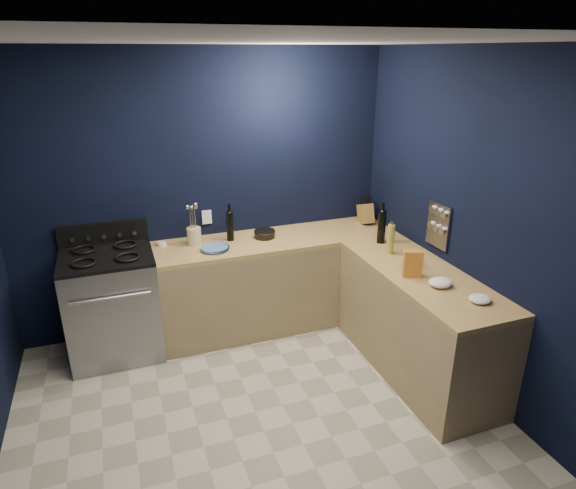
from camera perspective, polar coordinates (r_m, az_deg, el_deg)
name	(u,v)px	position (r m, az deg, el deg)	size (l,w,h in m)	color
floor	(264,432)	(3.81, -2.78, -20.79)	(3.50, 3.50, 0.02)	#B6B1A0
ceiling	(255,39)	(2.82, -3.81, 22.57)	(3.50, 3.50, 0.02)	silver
wall_back	(205,194)	(4.71, -9.56, 5.75)	(3.50, 0.02, 2.60)	black
wall_right	(489,233)	(3.93, 22.11, 1.26)	(0.02, 3.50, 2.60)	black
wall_front	(426,482)	(1.77, 15.61, -24.86)	(3.50, 0.02, 2.60)	black
cab_back	(278,283)	(4.86, -1.21, -4.41)	(2.30, 0.63, 0.86)	#917B53
top_back	(277,240)	(4.68, -1.25, 0.55)	(2.30, 0.63, 0.04)	olive
cab_right	(417,324)	(4.30, 14.69, -8.90)	(0.63, 1.67, 0.86)	#917B53
top_right	(423,275)	(4.09, 15.27, -3.45)	(0.63, 1.67, 0.04)	olive
gas_range	(113,307)	(4.63, -19.50, -6.75)	(0.76, 0.66, 0.92)	gray
oven_door	(115,325)	(4.36, -19.35, -8.74)	(0.59, 0.02, 0.42)	black
cooktop	(106,257)	(4.43, -20.25, -1.32)	(0.76, 0.66, 0.03)	black
backguard	(103,233)	(4.68, -20.49, 1.21)	(0.76, 0.06, 0.20)	black
spice_panel	(439,225)	(4.35, 16.95, 2.13)	(0.02, 0.28, 0.38)	gray
wall_outlet	(207,217)	(4.75, -9.34, 3.13)	(0.09, 0.02, 0.13)	white
plate_stack	(215,248)	(4.43, -8.46, -0.45)	(0.24, 0.24, 0.03)	#3C6AAE
ramekin	(162,244)	(4.63, -14.32, 0.08)	(0.08, 0.08, 0.03)	white
utensil_crock	(194,236)	(4.57, -10.76, 0.96)	(0.13, 0.13, 0.16)	beige
wine_bottle_back	(230,227)	(4.60, -6.69, 2.06)	(0.07, 0.07, 0.27)	black
lemon_basket	(265,234)	(4.67, -2.70, 1.24)	(0.19, 0.19, 0.07)	black
knife_block	(366,214)	(5.11, 8.92, 3.53)	(0.11, 0.18, 0.20)	olive
wine_bottle_right	(382,227)	(4.59, 10.73, 1.98)	(0.07, 0.07, 0.30)	black
oil_bottle	(391,239)	(4.36, 11.74, 0.61)	(0.06, 0.06, 0.26)	#999836
spice_jar_near	(415,257)	(4.26, 14.44, -1.40)	(0.04, 0.04, 0.09)	olive
spice_jar_far	(416,260)	(4.19, 14.58, -1.77)	(0.05, 0.05, 0.09)	olive
crouton_bag	(413,264)	(3.97, 14.17, -2.16)	(0.15, 0.07, 0.21)	#A32218
towel_front	(440,283)	(3.89, 17.15, -4.21)	(0.18, 0.16, 0.06)	white
towel_end	(480,299)	(3.75, 21.25, -5.87)	(0.16, 0.14, 0.05)	white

